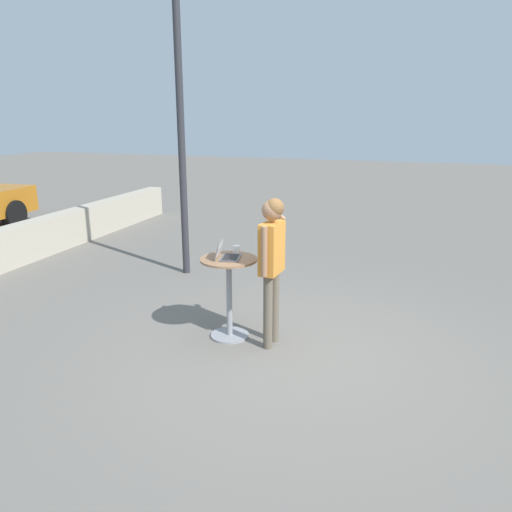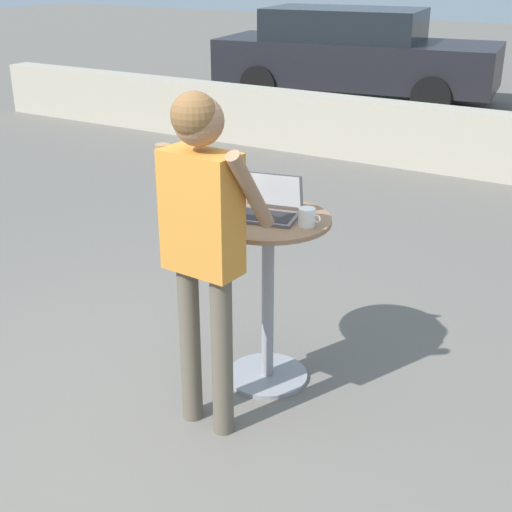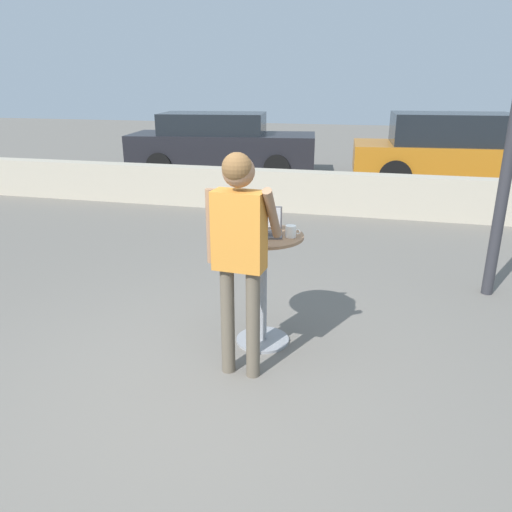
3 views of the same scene
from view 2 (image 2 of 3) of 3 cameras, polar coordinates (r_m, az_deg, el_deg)
ground_plane at (r=3.86m, az=-8.76°, el=-14.55°), size 50.00×50.00×0.00m
pavement_kerb at (r=8.49m, az=16.04°, el=8.78°), size 14.09×0.35×0.73m
cafe_table at (r=4.02m, az=0.96°, el=-1.89°), size 0.69×0.69×1.02m
laptop at (r=3.88m, az=1.04°, el=3.92°), size 0.38×0.34×0.23m
coffee_mug at (r=3.74m, az=4.10°, el=3.11°), size 0.13×0.09×0.10m
standing_person at (r=3.42m, az=-4.37°, el=2.53°), size 0.54×0.37×1.78m
parked_car_near_street at (r=12.48m, az=7.78°, el=15.71°), size 4.78×2.29×1.50m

